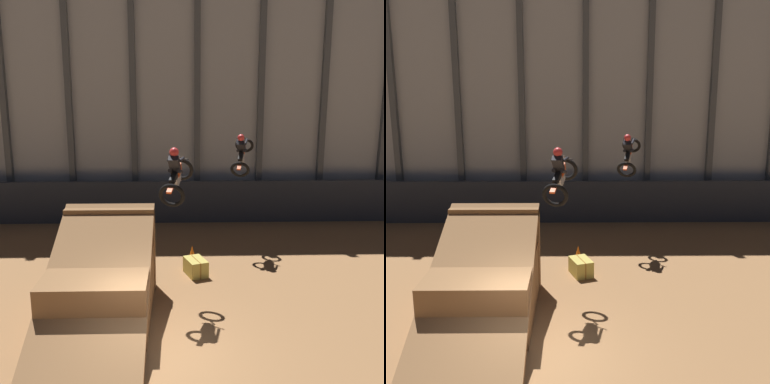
% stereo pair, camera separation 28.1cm
% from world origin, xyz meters
% --- Properties ---
extents(ground_plane, '(60.00, 60.00, 0.00)m').
position_xyz_m(ground_plane, '(0.00, 0.00, 0.00)').
color(ground_plane, '#996B42').
extents(arena_back_wall, '(32.00, 0.40, 12.77)m').
position_xyz_m(arena_back_wall, '(0.00, 12.51, 6.39)').
color(arena_back_wall, '#ADB2B7').
rests_on(arena_back_wall, ground_plane).
extents(lower_barrier, '(31.36, 0.20, 2.00)m').
position_xyz_m(lower_barrier, '(0.00, 11.31, 1.00)').
color(lower_barrier, '#2D333D').
rests_on(lower_barrier, ground_plane).
extents(dirt_ramp, '(2.71, 5.60, 2.81)m').
position_xyz_m(dirt_ramp, '(-1.49, 2.33, 0.95)').
color(dirt_ramp, olive).
rests_on(dirt_ramp, ground_plane).
extents(rider_bike_left_air, '(1.05, 1.90, 1.66)m').
position_xyz_m(rider_bike_left_air, '(0.54, 2.97, 3.80)').
color(rider_bike_left_air, black).
extents(rider_bike_right_air, '(1.14, 1.85, 1.70)m').
position_xyz_m(rider_bike_right_air, '(3.03, 7.51, 3.83)').
color(rider_bike_right_air, black).
extents(traffic_cone_near_ramp, '(0.36, 0.36, 0.58)m').
position_xyz_m(traffic_cone_near_ramp, '(1.10, 6.26, 0.28)').
color(traffic_cone_near_ramp, black).
rests_on(traffic_cone_near_ramp, ground_plane).
extents(hay_bale_trackside, '(0.87, 1.05, 0.57)m').
position_xyz_m(hay_bale_trackside, '(1.17, 4.90, 0.28)').
color(hay_bale_trackside, '#CCB751').
rests_on(hay_bale_trackside, ground_plane).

